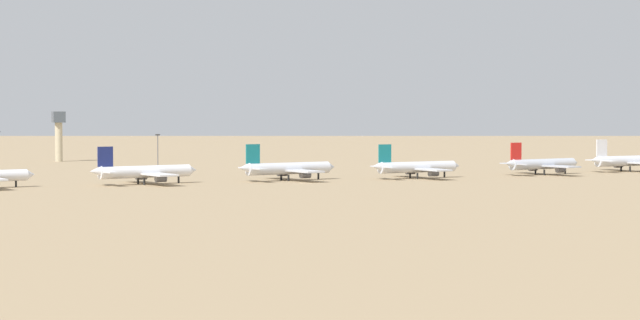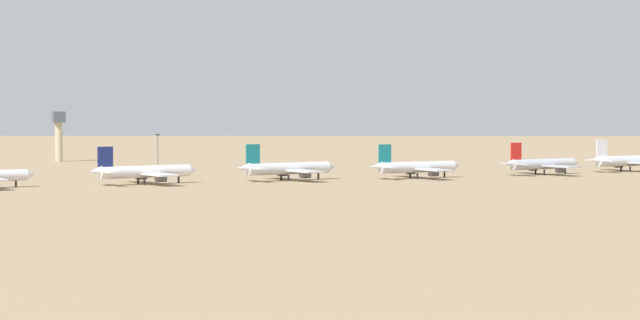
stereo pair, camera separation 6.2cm
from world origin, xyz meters
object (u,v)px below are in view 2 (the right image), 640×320
parked_jet_red_5 (542,164)px  light_pole_west (158,148)px  parked_jet_navy_2 (144,172)px  parked_jet_white_6 (628,161)px  control_tower (59,131)px  parked_jet_teal_4 (416,167)px  parked_jet_teal_3 (288,169)px

parked_jet_red_5 → light_pole_west: size_ratio=2.64×
parked_jet_navy_2 → parked_jet_red_5: parked_jet_navy_2 is taller
parked_jet_white_6 → control_tower: bearing=130.9°
parked_jet_teal_4 → light_pole_west: size_ratio=2.64×
parked_jet_teal_4 → parked_jet_red_5: parked_jet_teal_4 is taller
light_pole_west → parked_jet_white_6: bearing=-34.7°
parked_jet_red_5 → control_tower: 215.79m
parked_jet_navy_2 → control_tower: 164.86m
parked_jet_red_5 → light_pole_west: 149.57m
parked_jet_white_6 → parked_jet_teal_3: bearing=174.4°
parked_jet_teal_3 → light_pole_west: bearing=88.8°
parked_jet_teal_3 → parked_jet_teal_4: size_ratio=1.03×
parked_jet_navy_2 → light_pole_west: light_pole_west is taller
parked_jet_red_5 → light_pole_west: (-105.54, 105.92, 3.92)m
parked_jet_white_6 → parked_jet_teal_4: bearing=178.5°
parked_jet_red_5 → parked_jet_white_6: 40.98m
parked_jet_navy_2 → parked_jet_teal_4: bearing=-14.4°
parked_jet_red_5 → parked_jet_white_6: (40.70, 4.74, 0.17)m
parked_jet_teal_4 → parked_jet_red_5: (49.71, 0.88, -0.00)m
parked_jet_navy_2 → parked_jet_teal_3: parked_jet_teal_3 is taller
control_tower → light_pole_west: control_tower is taller
parked_jet_navy_2 → control_tower: bearing=78.0°
parked_jet_teal_4 → parked_jet_teal_3: bearing=166.1°
parked_jet_teal_3 → light_pole_west: size_ratio=2.74×
parked_jet_navy_2 → parked_jet_red_5: bearing=-12.4°
parked_jet_navy_2 → parked_jet_red_5: size_ratio=1.02×
parked_jet_navy_2 → parked_jet_teal_4: parked_jet_navy_2 is taller
parked_jet_navy_2 → control_tower: control_tower is taller
parked_jet_teal_3 → parked_jet_white_6: bearing=-9.3°
parked_jet_red_5 → parked_jet_white_6: bearing=-2.2°
parked_jet_teal_3 → control_tower: bearing=94.5°
parked_jet_navy_2 → control_tower: size_ratio=1.60×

